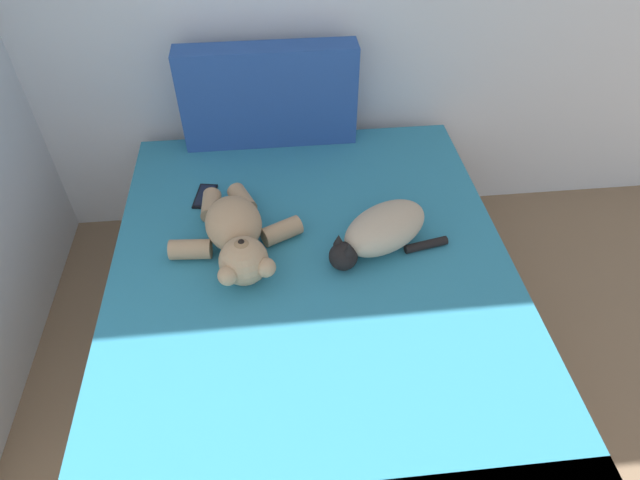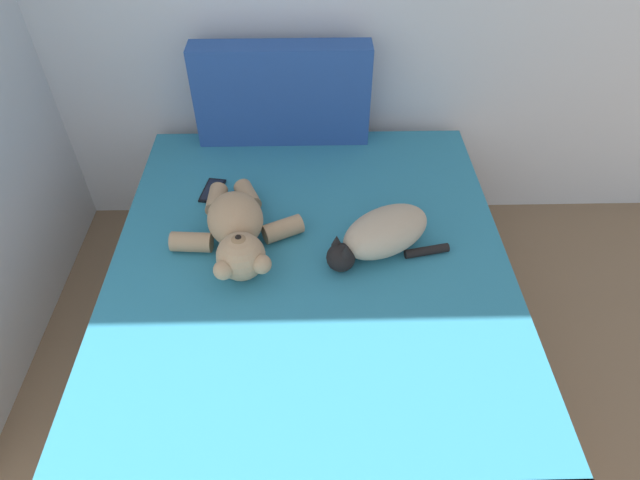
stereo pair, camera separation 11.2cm
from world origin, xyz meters
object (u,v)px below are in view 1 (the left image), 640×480
at_px(patterned_cushion, 269,96).
at_px(cell_phone, 205,196).
at_px(teddy_bear, 237,235).
at_px(cat, 381,231).
at_px(bed, 316,334).

xyz_separation_m(patterned_cushion, cell_phone, (-0.28, -0.38, -0.21)).
bearing_deg(teddy_bear, patterned_cushion, 78.20).
relative_size(cat, cell_phone, 2.77).
height_order(bed, cell_phone, cell_phone).
xyz_separation_m(patterned_cushion, teddy_bear, (-0.15, -0.70, -0.14)).
height_order(cat, teddy_bear, teddy_bear).
distance_m(cat, teddy_bear, 0.50).
height_order(patterned_cushion, cell_phone, patterned_cushion).
distance_m(bed, patterned_cushion, 1.02).
bearing_deg(bed, cell_phone, 127.55).
relative_size(bed, cat, 4.43).
relative_size(bed, patterned_cushion, 2.61).
bearing_deg(teddy_bear, cell_phone, 113.02).
distance_m(cat, cell_phone, 0.73).
bearing_deg(cell_phone, bed, -52.45).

